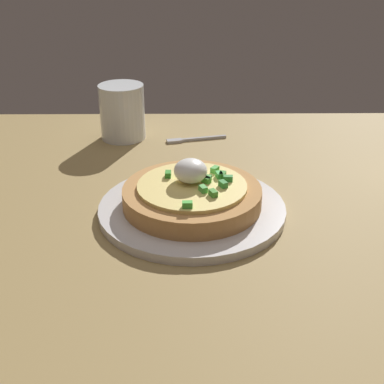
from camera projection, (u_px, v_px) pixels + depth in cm
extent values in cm
cube|color=#9A804C|center=(180.00, 205.00, 76.27)|extent=(104.89, 77.14, 2.76)
cylinder|color=silver|center=(192.00, 209.00, 71.07)|extent=(25.92, 25.92, 1.23)
cylinder|color=tan|center=(192.00, 196.00, 70.19)|extent=(19.14, 19.14, 2.63)
cylinder|color=#EFD476|center=(192.00, 186.00, 69.47)|extent=(15.03, 15.03, 0.54)
ellipsoid|color=white|center=(191.00, 171.00, 69.42)|extent=(4.58, 4.58, 3.25)
cube|color=green|center=(187.00, 205.00, 63.38)|extent=(1.30, 0.83, 0.80)
cube|color=#449433|center=(213.00, 193.00, 66.15)|extent=(1.26, 1.50, 0.80)
cube|color=#54B14F|center=(203.00, 189.00, 67.25)|extent=(1.27, 1.50, 0.80)
cube|color=#368B31|center=(222.00, 175.00, 71.10)|extent=(1.15, 1.46, 0.80)
cube|color=#56B646|center=(206.00, 180.00, 69.73)|extent=(1.49, 1.44, 0.80)
cube|color=#35883B|center=(228.00, 178.00, 70.09)|extent=(1.34, 0.90, 0.80)
cube|color=#328D2B|center=(168.00, 174.00, 71.30)|extent=(0.84, 1.30, 0.80)
cube|color=#4FB147|center=(215.00, 169.00, 72.72)|extent=(1.38, 1.51, 0.80)
cube|color=#35893B|center=(223.00, 184.00, 68.54)|extent=(1.30, 1.51, 0.80)
cube|color=#52AC4C|center=(193.00, 172.00, 71.87)|extent=(0.95, 1.37, 0.80)
cube|color=#46BA51|center=(219.00, 175.00, 71.11)|extent=(1.06, 1.42, 0.80)
cube|color=#449641|center=(208.00, 179.00, 69.93)|extent=(1.12, 1.45, 0.80)
cylinder|color=silver|center=(122.00, 112.00, 95.02)|extent=(8.35, 8.35, 10.17)
cylinder|color=#A35A1E|center=(123.00, 117.00, 95.46)|extent=(7.34, 7.34, 7.43)
cube|color=#B7B7BC|center=(204.00, 138.00, 96.26)|extent=(8.56, 2.53, 0.50)
cube|color=#B7B7BC|center=(174.00, 141.00, 95.06)|extent=(3.04, 1.99, 0.50)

